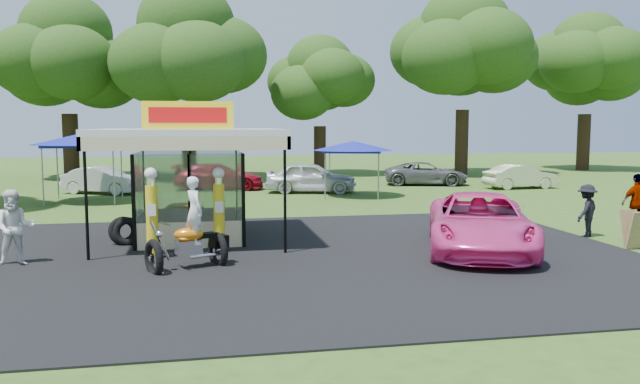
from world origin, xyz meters
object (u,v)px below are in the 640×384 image
at_px(motorcycle, 192,232).
at_px(a_frame_sign, 634,230).
at_px(gas_station_kiosk, 190,182).
at_px(bg_car_d, 426,173).
at_px(bg_car_b, 219,177).
at_px(tent_west, 83,140).
at_px(pink_sedan, 480,223).
at_px(gas_pump_left, 152,216).
at_px(tent_east, 353,146).
at_px(spectator_west, 15,228).
at_px(bg_car_a, 103,180).
at_px(spectator_east_b, 638,203).
at_px(bg_car_e, 520,177).
at_px(kiosk_car, 192,215).
at_px(bg_car_c, 311,177).
at_px(gas_pump_right, 219,212).
at_px(spectator_east_a, 587,211).

distance_m(motorcycle, a_frame_sign, 12.24).
relative_size(gas_station_kiosk, bg_car_d, 1.11).
xyz_separation_m(bg_car_b, tent_west, (-6.22, -4.39, 2.15)).
bearing_deg(gas_station_kiosk, pink_sedan, -22.85).
relative_size(gas_pump_left, a_frame_sign, 2.21).
height_order(a_frame_sign, tent_west, tent_west).
bearing_deg(a_frame_sign, tent_east, 98.84).
bearing_deg(gas_station_kiosk, spectator_west, -147.49).
xyz_separation_m(bg_car_a, tent_west, (-0.28, -3.42, 2.16)).
xyz_separation_m(a_frame_sign, spectator_east_b, (2.07, 2.56, 0.41)).
xyz_separation_m(motorcycle, a_frame_sign, (12.24, 0.18, -0.36)).
relative_size(bg_car_b, bg_car_d, 1.00).
relative_size(bg_car_b, bg_car_e, 1.20).
bearing_deg(a_frame_sign, bg_car_d, 77.83).
height_order(pink_sedan, bg_car_e, pink_sedan).
bearing_deg(pink_sedan, motorcycle, -155.39).
bearing_deg(gas_station_kiosk, motorcycle, -88.60).
bearing_deg(pink_sedan, spectator_west, -162.45).
relative_size(kiosk_car, tent_east, 0.72).
relative_size(a_frame_sign, spectator_west, 0.57).
bearing_deg(a_frame_sign, bg_car_c, 102.11).
height_order(gas_pump_right, motorcycle, gas_pump_right).
height_order(pink_sedan, spectator_east_a, spectator_east_a).
xyz_separation_m(gas_pump_left, tent_east, (8.62, 13.32, 1.33)).
height_order(gas_station_kiosk, bg_car_b, gas_station_kiosk).
relative_size(bg_car_a, bg_car_e, 1.04).
xyz_separation_m(spectator_east_b, bg_car_b, (-13.12, 16.44, -0.25)).
bearing_deg(motorcycle, gas_pump_left, 104.43).
bearing_deg(bg_car_b, bg_car_e, -88.74).
bearing_deg(gas_station_kiosk, bg_car_d, 49.73).
relative_size(spectator_west, bg_car_c, 0.41).
bearing_deg(bg_car_a, gas_station_kiosk, -135.87).
relative_size(pink_sedan, spectator_east_b, 3.04).
bearing_deg(kiosk_car, tent_east, -42.14).
bearing_deg(bg_car_b, gas_pump_left, -177.28).
height_order(gas_pump_left, motorcycle, gas_pump_left).
height_order(gas_station_kiosk, bg_car_e, gas_station_kiosk).
bearing_deg(gas_pump_left, bg_car_c, 65.89).
xyz_separation_m(kiosk_car, tent_east, (7.69, 8.50, 2.00)).
bearing_deg(tent_west, tent_east, -0.94).
distance_m(bg_car_e, tent_east, 10.52).
bearing_deg(spectator_east_a, bg_car_c, -102.10).
relative_size(a_frame_sign, bg_car_d, 0.22).
height_order(spectator_east_b, bg_car_d, spectator_east_b).
xyz_separation_m(bg_car_a, bg_car_e, (22.49, -1.50, -0.03)).
xyz_separation_m(a_frame_sign, bg_car_e, (5.50, 16.53, 0.12)).
height_order(bg_car_c, tent_east, tent_east).
bearing_deg(bg_car_b, bg_car_d, -77.79).
height_order(bg_car_a, tent_west, tent_west).
bearing_deg(gas_pump_right, bg_car_d, 54.91).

